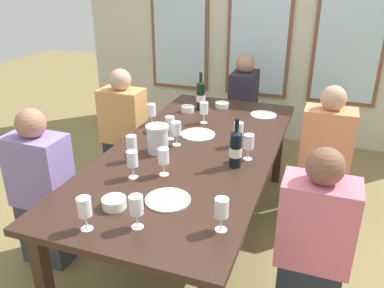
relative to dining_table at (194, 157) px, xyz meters
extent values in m
plane|color=olive|center=(0.00, 0.00, -0.68)|extent=(12.00, 12.00, 0.00)
cube|color=beige|center=(0.00, 2.21, 0.77)|extent=(4.30, 0.06, 2.90)
cube|color=brown|center=(-0.95, 2.16, 0.77)|extent=(0.72, 0.03, 1.88)
cube|color=silver|center=(-0.95, 2.15, 0.77)|extent=(0.64, 0.01, 1.80)
cube|color=brown|center=(0.00, 2.16, 0.77)|extent=(0.72, 0.03, 1.88)
cube|color=silver|center=(0.00, 2.15, 0.77)|extent=(0.64, 0.01, 1.80)
cube|color=brown|center=(0.95, 2.16, 0.77)|extent=(0.72, 0.03, 1.88)
cube|color=silver|center=(0.95, 2.15, 0.77)|extent=(0.64, 0.01, 1.80)
cube|color=#362119|center=(0.00, 0.00, 0.04)|extent=(1.10, 2.38, 0.04)
cube|color=#362119|center=(-0.45, -1.09, -0.33)|extent=(0.07, 0.07, 0.70)
cube|color=#362119|center=(-0.45, 1.09, -0.33)|extent=(0.07, 0.07, 0.70)
cube|color=#362119|center=(0.45, 1.09, -0.33)|extent=(0.07, 0.07, 0.70)
cylinder|color=white|center=(0.33, 0.85, 0.07)|extent=(0.22, 0.22, 0.01)
cylinder|color=white|center=(-0.05, 0.24, 0.07)|extent=(0.26, 0.26, 0.01)
cylinder|color=white|center=(0.10, -0.68, 0.07)|extent=(0.25, 0.25, 0.01)
cylinder|color=silver|center=(-0.21, -0.13, 0.15)|extent=(0.14, 0.14, 0.17)
cylinder|color=silver|center=(-0.21, -0.13, 0.24)|extent=(0.16, 0.16, 0.02)
cylinder|color=black|center=(0.34, -0.16, 0.17)|extent=(0.07, 0.08, 0.22)
cone|color=black|center=(0.34, -0.16, 0.30)|extent=(0.07, 0.08, 0.02)
cylinder|color=black|center=(0.34, -0.16, 0.35)|extent=(0.03, 0.03, 0.08)
cylinder|color=silver|center=(0.34, -0.16, 0.16)|extent=(0.08, 0.08, 0.06)
cylinder|color=black|center=(-0.23, 0.82, 0.18)|extent=(0.07, 0.07, 0.23)
cone|color=black|center=(-0.23, 0.82, 0.31)|extent=(0.07, 0.07, 0.02)
cylinder|color=black|center=(-0.23, 0.82, 0.36)|extent=(0.03, 0.03, 0.08)
cylinder|color=silver|center=(-0.23, 0.82, 0.17)|extent=(0.08, 0.08, 0.06)
cylinder|color=white|center=(-0.14, -0.84, 0.09)|extent=(0.13, 0.13, 0.05)
cylinder|color=white|center=(-0.31, 0.72, 0.09)|extent=(0.11, 0.11, 0.05)
cylinder|color=white|center=(-0.38, 0.19, 0.08)|extent=(0.14, 0.14, 0.04)
cylinder|color=white|center=(-0.06, 0.93, 0.09)|extent=(0.12, 0.12, 0.05)
cylinder|color=white|center=(-0.14, 0.02, 0.06)|extent=(0.06, 0.06, 0.00)
cylinder|color=white|center=(-0.14, 0.02, 0.10)|extent=(0.01, 0.01, 0.07)
cylinder|color=white|center=(-0.14, 0.02, 0.19)|extent=(0.07, 0.07, 0.09)
cylinder|color=white|center=(-0.22, 0.10, 0.06)|extent=(0.06, 0.06, 0.00)
cylinder|color=white|center=(-0.22, 0.10, 0.10)|extent=(0.01, 0.01, 0.07)
cylinder|color=white|center=(-0.22, 0.10, 0.19)|extent=(0.07, 0.07, 0.09)
cylinder|color=maroon|center=(-0.22, 0.10, 0.15)|extent=(0.06, 0.06, 0.02)
cylinder|color=white|center=(0.39, -0.03, 0.06)|extent=(0.06, 0.06, 0.00)
cylinder|color=white|center=(0.39, -0.03, 0.10)|extent=(0.01, 0.01, 0.07)
cylinder|color=white|center=(0.39, -0.03, 0.19)|extent=(0.07, 0.07, 0.09)
cylinder|color=white|center=(-0.09, 0.51, 0.06)|extent=(0.06, 0.06, 0.00)
cylinder|color=white|center=(-0.09, 0.51, 0.10)|extent=(0.01, 0.01, 0.07)
cylinder|color=white|center=(-0.09, 0.51, 0.19)|extent=(0.07, 0.07, 0.09)
cylinder|color=white|center=(0.44, -0.84, 0.06)|extent=(0.06, 0.06, 0.00)
cylinder|color=white|center=(0.44, -0.84, 0.10)|extent=(0.01, 0.01, 0.07)
cylinder|color=white|center=(0.44, -0.84, 0.19)|extent=(0.07, 0.07, 0.09)
cylinder|color=white|center=(-0.47, 0.32, 0.06)|extent=(0.06, 0.06, 0.00)
cylinder|color=white|center=(-0.47, 0.32, 0.10)|extent=(0.01, 0.01, 0.07)
cylinder|color=white|center=(-0.47, 0.32, 0.19)|extent=(0.07, 0.07, 0.09)
cylinder|color=#590C19|center=(-0.47, 0.32, 0.15)|extent=(0.06, 0.06, 0.02)
cylinder|color=white|center=(0.05, -0.95, 0.06)|extent=(0.06, 0.06, 0.00)
cylinder|color=white|center=(0.05, -0.95, 0.10)|extent=(0.01, 0.01, 0.07)
cylinder|color=white|center=(0.05, -0.95, 0.19)|extent=(0.07, 0.07, 0.09)
cylinder|color=#590C19|center=(0.05, -0.95, 0.16)|extent=(0.06, 0.06, 0.03)
cylinder|color=white|center=(-0.04, -0.42, 0.06)|extent=(0.06, 0.06, 0.00)
cylinder|color=white|center=(-0.04, -0.42, 0.10)|extent=(0.01, 0.01, 0.07)
cylinder|color=white|center=(-0.04, -0.42, 0.19)|extent=(0.07, 0.07, 0.09)
cylinder|color=#590C19|center=(-0.04, -0.42, 0.16)|extent=(0.06, 0.06, 0.04)
cylinder|color=white|center=(0.28, 0.16, 0.06)|extent=(0.06, 0.06, 0.00)
cylinder|color=white|center=(0.28, 0.16, 0.10)|extent=(0.01, 0.01, 0.07)
cylinder|color=white|center=(0.28, 0.16, 0.19)|extent=(0.07, 0.07, 0.09)
cylinder|color=beige|center=(0.28, 0.16, 0.16)|extent=(0.06, 0.06, 0.03)
cylinder|color=white|center=(-0.17, -1.05, 0.06)|extent=(0.06, 0.06, 0.00)
cylinder|color=white|center=(-0.17, -1.05, 0.10)|extent=(0.01, 0.01, 0.07)
cylinder|color=white|center=(-0.17, -1.05, 0.19)|extent=(0.07, 0.07, 0.09)
cylinder|color=maroon|center=(-0.17, -1.05, 0.16)|extent=(0.06, 0.06, 0.04)
cylinder|color=white|center=(-0.20, -0.51, 0.06)|extent=(0.06, 0.06, 0.00)
cylinder|color=white|center=(-0.20, -0.51, 0.10)|extent=(0.01, 0.01, 0.07)
cylinder|color=white|center=(-0.20, -0.51, 0.19)|extent=(0.07, 0.07, 0.09)
cylinder|color=#590C19|center=(-0.20, -0.51, 0.16)|extent=(0.06, 0.06, 0.03)
cylinder|color=white|center=(-0.31, -0.31, 0.06)|extent=(0.06, 0.06, 0.00)
cylinder|color=white|center=(-0.31, -0.31, 0.10)|extent=(0.01, 0.01, 0.07)
cylinder|color=white|center=(-0.31, -0.31, 0.19)|extent=(0.07, 0.07, 0.09)
cylinder|color=beige|center=(-0.31, -0.31, 0.15)|extent=(0.06, 0.06, 0.02)
cube|color=#212831|center=(-0.87, 0.56, -0.45)|extent=(0.32, 0.24, 0.45)
cube|color=tan|center=(-0.87, 0.56, 0.01)|extent=(0.38, 0.24, 0.48)
sphere|color=tan|center=(-0.87, 0.56, 0.34)|extent=(0.19, 0.19, 0.19)
cube|color=#35392D|center=(0.87, 0.62, -0.45)|extent=(0.32, 0.24, 0.45)
cube|color=#DD885D|center=(0.87, 0.62, 0.01)|extent=(0.38, 0.24, 0.48)
sphere|color=tan|center=(0.87, 0.62, 0.34)|extent=(0.19, 0.19, 0.19)
cube|color=#363A41|center=(-0.87, -0.55, -0.45)|extent=(0.32, 0.24, 0.45)
cube|color=#8972B9|center=(-0.87, -0.55, 0.01)|extent=(0.38, 0.24, 0.48)
sphere|color=#A36E56|center=(-0.87, -0.55, 0.34)|extent=(0.19, 0.19, 0.19)
cube|color=#DE6F86|center=(0.87, -0.54, 0.01)|extent=(0.38, 0.24, 0.48)
sphere|color=brown|center=(0.87, -0.54, 0.34)|extent=(0.19, 0.19, 0.19)
cube|color=#23232D|center=(0.00, 1.54, -0.45)|extent=(0.24, 0.32, 0.45)
cube|color=#292636|center=(0.00, 1.54, 0.01)|extent=(0.24, 0.38, 0.48)
sphere|color=#A17455|center=(0.00, 1.54, 0.34)|extent=(0.19, 0.19, 0.19)
camera|label=1|loc=(0.84, -2.36, 1.21)|focal=37.16mm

